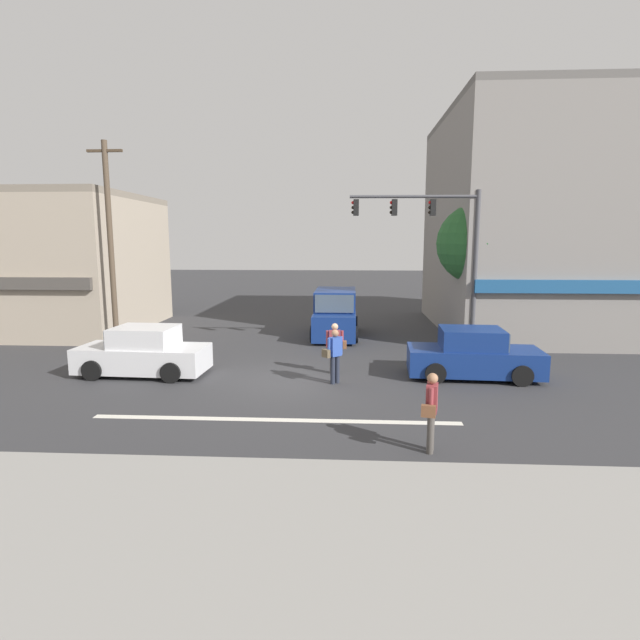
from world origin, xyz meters
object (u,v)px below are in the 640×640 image
street_tree (477,244)px  pedestrian_mid_crossing (335,345)px  traffic_light_mast (442,241)px  utility_pole_far_right (514,252)px  utility_pole_near_left (111,243)px  sedan_crossing_rightbound (473,356)px  pedestrian_foreground_with_bag (431,408)px  sedan_crossing_center (143,353)px  van_approaching_near (335,314)px  pedestrian_far_side (334,353)px

street_tree → pedestrian_mid_crossing: (-5.64, -5.11, -3.22)m
traffic_light_mast → utility_pole_far_right: bearing=27.6°
utility_pole_near_left → sedan_crossing_rightbound: 14.46m
pedestrian_foreground_with_bag → pedestrian_mid_crossing: 6.42m
sedan_crossing_center → pedestrian_mid_crossing: (6.21, 0.46, 0.24)m
van_approaching_near → pedestrian_foreground_with_bag: 12.87m
traffic_light_mast → van_approaching_near: (-4.09, 3.15, -3.30)m
sedan_crossing_center → pedestrian_foreground_with_bag: bearing=-34.0°
van_approaching_near → sedan_crossing_rightbound: size_ratio=1.10×
van_approaching_near → pedestrian_far_side: bearing=-88.7°
sedan_crossing_center → sedan_crossing_rightbound: bearing=1.3°
van_approaching_near → sedan_crossing_center: van_approaching_near is taller
van_approaching_near → utility_pole_far_right: bearing=-11.2°
traffic_light_mast → sedan_crossing_rightbound: 5.15m
utility_pole_far_right → utility_pole_near_left: bearing=-174.9°
utility_pole_near_left → pedestrian_mid_crossing: 10.35m
van_approaching_near → sedan_crossing_rightbound: bearing=-56.3°
traffic_light_mast → utility_pole_near_left: bearing=178.9°
street_tree → utility_pole_far_right: (1.52, 0.05, -0.33)m
pedestrian_mid_crossing → pedestrian_far_side: (-0.00, -1.16, 0.00)m
sedan_crossing_rightbound → pedestrian_far_side: bearing=-167.8°
pedestrian_mid_crossing → street_tree: bearing=42.1°
pedestrian_foreground_with_bag → pedestrian_far_side: 5.34m
utility_pole_far_right → pedestrian_far_side: size_ratio=4.43×
pedestrian_mid_crossing → utility_pole_far_right: bearing=35.7°
pedestrian_far_side → sedan_crossing_center: bearing=173.6°
pedestrian_foreground_with_bag → pedestrian_mid_crossing: (-2.10, 6.06, 0.00)m
utility_pole_near_left → pedestrian_foreground_with_bag: utility_pole_near_left is taller
sedan_crossing_rightbound → pedestrian_far_side: pedestrian_far_side is taller
traffic_light_mast → pedestrian_mid_crossing: traffic_light_mast is taller
utility_pole_far_right → sedan_crossing_rightbound: (-2.79, -5.37, -3.14)m
pedestrian_foreground_with_bag → traffic_light_mast: bearing=79.2°
street_tree → pedestrian_far_side: bearing=-132.0°
sedan_crossing_center → sedan_crossing_rightbound: same height
street_tree → utility_pole_near_left: bearing=-174.6°
traffic_light_mast → van_approaching_near: size_ratio=1.34×
utility_pole_near_left → utility_pole_far_right: size_ratio=1.10×
utility_pole_near_left → pedestrian_mid_crossing: size_ratio=4.89×
van_approaching_near → utility_pole_near_left: bearing=-162.0°
traffic_light_mast → pedestrian_far_side: traffic_light_mast is taller
pedestrian_mid_crossing → pedestrian_far_side: bearing=-90.2°
utility_pole_near_left → utility_pole_far_right: bearing=5.1°
traffic_light_mast → van_approaching_near: bearing=142.4°
utility_pole_far_right → pedestrian_mid_crossing: utility_pole_far_right is taller
van_approaching_near → pedestrian_far_side: 7.76m
street_tree → utility_pole_far_right: utility_pole_far_right is taller
street_tree → traffic_light_mast: traffic_light_mast is taller
street_tree → traffic_light_mast: 2.39m
van_approaching_near → pedestrian_mid_crossing: bearing=-88.5°
street_tree → traffic_light_mast: (-1.72, -1.65, 0.13)m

